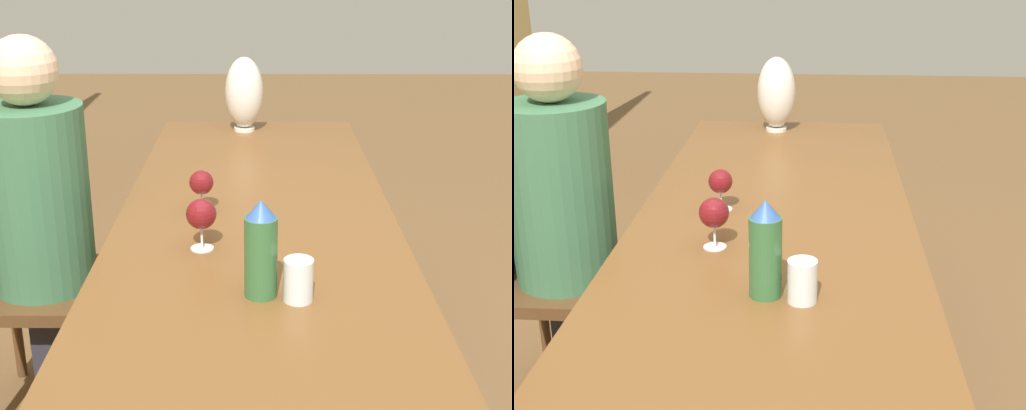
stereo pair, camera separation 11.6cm
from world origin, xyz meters
TOP-DOWN VIEW (x-y plane):
  - dining_table at (0.00, 0.00)m, footprint 3.11×0.82m
  - water_bottle at (-0.11, -0.01)m, footprint 0.08×0.08m
  - water_tumbler at (-0.14, -0.10)m, footprint 0.07×0.07m
  - vase at (1.40, 0.06)m, footprint 0.16×0.16m
  - wine_glass_0 at (0.15, 0.14)m, footprint 0.08×0.08m
  - wine_glass_1 at (0.43, 0.16)m, footprint 0.07×0.07m
  - chair_far at (0.47, 0.74)m, footprint 0.44×0.44m
  - person_far at (0.47, 0.66)m, footprint 0.32×0.32m

SIDE VIEW (x-z plane):
  - chair_far at x=0.47m, z-range 0.05..0.96m
  - dining_table at x=0.00m, z-range 0.31..1.04m
  - person_far at x=0.47m, z-range 0.05..1.31m
  - water_tumbler at x=-0.14m, z-range 0.74..0.84m
  - wine_glass_1 at x=0.43m, z-range 0.76..0.89m
  - wine_glass_0 at x=0.15m, z-range 0.76..0.90m
  - water_bottle at x=-0.11m, z-range 0.73..0.97m
  - vase at x=1.40m, z-range 0.74..1.06m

